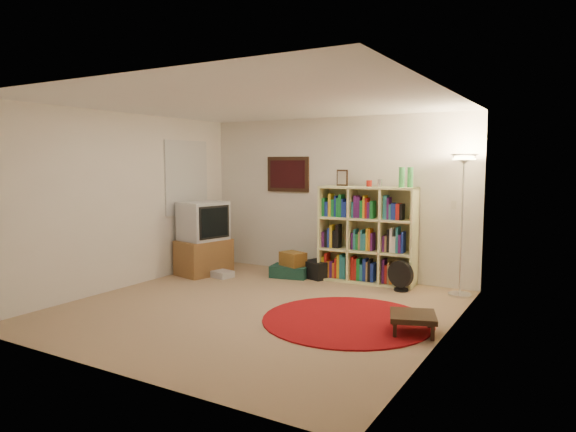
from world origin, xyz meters
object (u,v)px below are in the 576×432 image
at_px(floor_lamp, 464,179).
at_px(floor_fan, 401,276).
at_px(suitcase, 290,271).
at_px(side_table, 413,317).
at_px(bookshelf, 366,236).
at_px(tv_stand, 204,239).

distance_m(floor_lamp, floor_fan, 1.58).
bearing_deg(suitcase, floor_fan, -9.95).
bearing_deg(floor_lamp, side_table, -93.00).
bearing_deg(floor_lamp, bookshelf, 175.66).
relative_size(bookshelf, suitcase, 2.74).
relative_size(tv_stand, suitcase, 1.86).
xyz_separation_m(bookshelf, floor_lamp, (1.40, -0.11, 0.89)).
bearing_deg(bookshelf, tv_stand, -165.22).
height_order(bookshelf, side_table, bookshelf).
height_order(bookshelf, suitcase, bookshelf).
height_order(floor_lamp, suitcase, floor_lamp).
relative_size(floor_fan, side_table, 0.73).
bearing_deg(side_table, bookshelf, 123.87).
relative_size(floor_fan, tv_stand, 0.37).
bearing_deg(bookshelf, floor_fan, -25.92).
distance_m(bookshelf, side_table, 2.40).
bearing_deg(floor_fan, floor_lamp, 27.84).
relative_size(tv_stand, side_table, 1.96).
bearing_deg(floor_fan, bookshelf, 172.88).
distance_m(tv_stand, side_table, 3.96).
distance_m(bookshelf, floor_fan, 0.84).
height_order(bookshelf, tv_stand, bookshelf).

